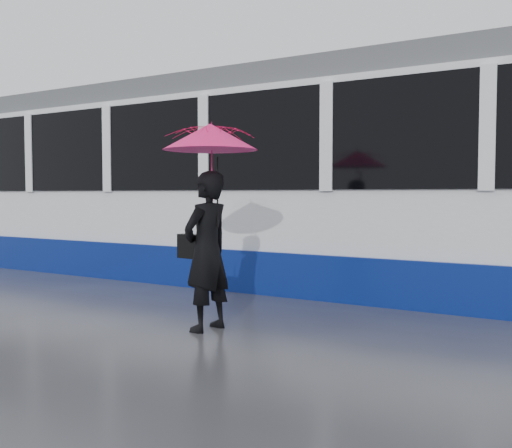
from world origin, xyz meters
The scene contains 6 objects.
ground centered at (0.00, 0.00, 0.00)m, with size 90.00×90.00×0.00m, color #2B2B30.
rails centered at (0.00, 2.50, 0.01)m, with size 34.00×1.51×0.02m.
tram centered at (1.31, 2.50, 1.64)m, with size 26.00×2.56×3.35m.
woman centered at (0.39, -0.87, 0.84)m, with size 0.61×0.40×1.68m, color black.
umbrella centered at (0.44, -0.87, 1.84)m, with size 1.09×1.09×1.13m.
handbag centered at (0.17, -0.85, 0.88)m, with size 0.31×0.16×0.44m.
Camera 1 is at (3.88, -5.74, 1.44)m, focal length 40.00 mm.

